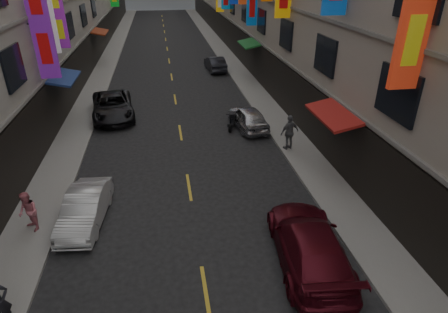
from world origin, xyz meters
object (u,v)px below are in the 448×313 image
object	(u,v)px
car_right_mid	(248,117)
car_left_mid	(85,208)
scooter_far_right	(232,121)
pedestrian_lfar	(28,212)
car_right_far	(215,64)
pedestrian_rfar	(289,132)
car_right_near	(309,244)
car_left_far	(113,106)

from	to	relation	value
car_right_mid	car_left_mid	bearing A→B (deg)	37.84
scooter_far_right	pedestrian_lfar	bearing A→B (deg)	61.60
pedestrian_lfar	car_right_far	bearing A→B (deg)	116.69
pedestrian_lfar	pedestrian_rfar	bearing A→B (deg)	74.62
car_right_near	car_right_far	bearing A→B (deg)	-85.35
car_left_mid	car_right_far	world-z (taller)	car_right_far
car_right_far	pedestrian_rfar	size ratio (longest dim) A/B	2.14
scooter_far_right	car_right_mid	size ratio (longest dim) A/B	0.45
pedestrian_lfar	pedestrian_rfar	xyz separation A→B (m)	(11.23, 4.87, 0.15)
car_left_mid	car_right_far	bearing A→B (deg)	75.52
scooter_far_right	car_right_near	world-z (taller)	car_right_near
scooter_far_right	pedestrian_rfar	distance (m)	4.24
scooter_far_right	car_right_mid	bearing A→B (deg)	-171.24
scooter_far_right	car_right_mid	distance (m)	0.99
car_right_far	pedestrian_rfar	xyz separation A→B (m)	(1.40, -16.71, 0.39)
car_left_mid	car_right_mid	xyz separation A→B (m)	(8.00, 7.88, 0.04)
car_right_mid	pedestrian_lfar	size ratio (longest dim) A/B	2.51
car_left_far	pedestrian_rfar	size ratio (longest dim) A/B	2.88
pedestrian_lfar	scooter_far_right	bearing A→B (deg)	94.41
car_right_mid	car_right_far	xyz separation A→B (m)	(0.00, 13.39, -0.01)
car_right_far	pedestrian_lfar	bearing A→B (deg)	61.25
car_left_far	pedestrian_rfar	world-z (taller)	pedestrian_rfar
scooter_far_right	pedestrian_lfar	size ratio (longest dim) A/B	1.14
car_left_far	car_right_far	xyz separation A→B (m)	(8.00, 10.28, -0.09)
car_left_mid	pedestrian_rfar	xyz separation A→B (m)	(9.40, 4.56, 0.42)
car_left_mid	pedestrian_lfar	size ratio (longest dim) A/B	2.44
car_right_near	car_left_mid	bearing A→B (deg)	-18.68
car_left_far	pedestrian_lfar	bearing A→B (deg)	-106.62
pedestrian_rfar	car_left_mid	bearing A→B (deg)	7.09
car_right_far	car_left_mid	bearing A→B (deg)	65.13
car_right_far	pedestrian_lfar	xyz separation A→B (m)	(-9.83, -21.58, 0.24)
car_right_far	pedestrian_lfar	distance (m)	23.71
scooter_far_right	pedestrian_rfar	world-z (taller)	pedestrian_rfar
car_left_mid	car_left_far	world-z (taller)	car_left_far
car_left_mid	car_right_near	world-z (taller)	car_right_near
scooter_far_right	car_right_far	bearing A→B (deg)	-75.74
car_left_mid	pedestrian_rfar	distance (m)	10.46
scooter_far_right	car_right_mid	world-z (taller)	car_right_mid
car_right_mid	car_right_near	bearing A→B (deg)	80.40
car_right_near	pedestrian_lfar	bearing A→B (deg)	-12.56
car_left_far	car_right_mid	size ratio (longest dim) A/B	1.37
car_left_far	scooter_far_right	bearing A→B (deg)	-30.12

